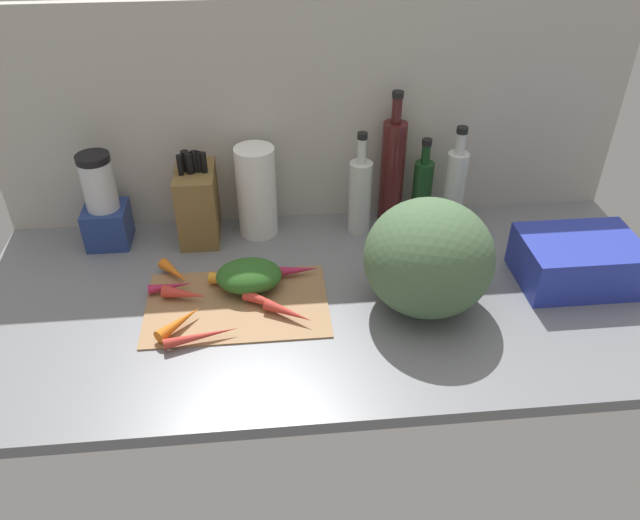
# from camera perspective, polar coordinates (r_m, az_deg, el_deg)

# --- Properties ---
(ground_plane) EXTENTS (1.70, 0.80, 0.03)m
(ground_plane) POSITION_cam_1_polar(r_m,az_deg,el_deg) (1.53, 0.74, -3.46)
(ground_plane) COLOR slate
(wall_back) EXTENTS (1.70, 0.03, 0.60)m
(wall_back) POSITION_cam_1_polar(r_m,az_deg,el_deg) (1.71, -0.59, 13.08)
(wall_back) COLOR #BCB7AD
(wall_back) RESTS_ON ground_plane
(cutting_board) EXTENTS (0.43, 0.27, 0.01)m
(cutting_board) POSITION_cam_1_polar(r_m,az_deg,el_deg) (1.50, -7.57, -3.99)
(cutting_board) COLOR #997047
(cutting_board) RESTS_ON ground_plane
(carrot_0) EXTENTS (0.09, 0.10, 0.03)m
(carrot_0) POSITION_cam_1_polar(r_m,az_deg,el_deg) (1.60, -13.13, -1.09)
(carrot_0) COLOR orange
(carrot_0) RESTS_ON cutting_board
(carrot_1) EXTENTS (0.11, 0.03, 0.03)m
(carrot_1) POSITION_cam_1_polar(r_m,az_deg,el_deg) (1.56, -2.10, -0.92)
(carrot_1) COLOR #B2264C
(carrot_1) RESTS_ON cutting_board
(carrot_2) EXTENTS (0.14, 0.07, 0.03)m
(carrot_2) POSITION_cam_1_polar(r_m,az_deg,el_deg) (1.54, -7.56, -1.92)
(carrot_2) COLOR orange
(carrot_2) RESTS_ON cutting_board
(carrot_3) EXTENTS (0.12, 0.09, 0.03)m
(carrot_3) POSITION_cam_1_polar(r_m,az_deg,el_deg) (1.44, -2.89, -4.79)
(carrot_3) COLOR red
(carrot_3) RESTS_ON cutting_board
(carrot_4) EXTENTS (0.12, 0.09, 0.03)m
(carrot_4) POSITION_cam_1_polar(r_m,az_deg,el_deg) (1.47, -4.85, -3.88)
(carrot_4) COLOR red
(carrot_4) RESTS_ON cutting_board
(carrot_5) EXTENTS (0.13, 0.06, 0.02)m
(carrot_5) POSITION_cam_1_polar(r_m,az_deg,el_deg) (1.57, -6.08, -0.98)
(carrot_5) COLOR #B2264C
(carrot_5) RESTS_ON cutting_board
(carrot_6) EXTENTS (0.11, 0.06, 0.03)m
(carrot_6) POSITION_cam_1_polar(r_m,az_deg,el_deg) (1.52, -12.24, -3.09)
(carrot_6) COLOR red
(carrot_6) RESTS_ON cutting_board
(carrot_7) EXTENTS (0.11, 0.11, 0.03)m
(carrot_7) POSITION_cam_1_polar(r_m,az_deg,el_deg) (1.44, -12.71, -5.54)
(carrot_7) COLOR orange
(carrot_7) RESTS_ON cutting_board
(carrot_8) EXTENTS (0.17, 0.06, 0.02)m
(carrot_8) POSITION_cam_1_polar(r_m,az_deg,el_deg) (1.40, -10.76, -6.84)
(carrot_8) COLOR red
(carrot_8) RESTS_ON cutting_board
(carrot_9) EXTENTS (0.11, 0.04, 0.02)m
(carrot_9) POSITION_cam_1_polar(r_m,az_deg,el_deg) (1.56, -13.49, -2.36)
(carrot_9) COLOR #B2264C
(carrot_9) RESTS_ON cutting_board
(carrot_greens_pile) EXTENTS (0.16, 0.12, 0.07)m
(carrot_greens_pile) POSITION_cam_1_polar(r_m,az_deg,el_deg) (1.52, -6.50, -1.43)
(carrot_greens_pile) COLOR #2D6023
(carrot_greens_pile) RESTS_ON cutting_board
(winter_squash) EXTENTS (0.30, 0.29, 0.27)m
(winter_squash) POSITION_cam_1_polar(r_m,az_deg,el_deg) (1.43, 9.90, 0.20)
(winter_squash) COLOR #4C6B47
(winter_squash) RESTS_ON ground_plane
(knife_block) EXTENTS (0.10, 0.17, 0.26)m
(knife_block) POSITION_cam_1_polar(r_m,az_deg,el_deg) (1.71, -11.09, 5.19)
(knife_block) COLOR brown
(knife_block) RESTS_ON ground_plane
(blender_appliance) EXTENTS (0.11, 0.11, 0.26)m
(blender_appliance) POSITION_cam_1_polar(r_m,az_deg,el_deg) (1.74, -19.15, 4.64)
(blender_appliance) COLOR navy
(blender_appliance) RESTS_ON ground_plane
(paper_towel_roll) EXTENTS (0.11, 0.11, 0.25)m
(paper_towel_roll) POSITION_cam_1_polar(r_m,az_deg,el_deg) (1.69, -5.82, 6.23)
(paper_towel_roll) COLOR white
(paper_towel_roll) RESTS_ON ground_plane
(bottle_0) EXTENTS (0.06, 0.06, 0.29)m
(bottle_0) POSITION_cam_1_polar(r_m,az_deg,el_deg) (1.70, 3.67, 5.95)
(bottle_0) COLOR silver
(bottle_0) RESTS_ON ground_plane
(bottle_1) EXTENTS (0.07, 0.07, 0.38)m
(bottle_1) POSITION_cam_1_polar(r_m,az_deg,el_deg) (1.74, 6.62, 8.11)
(bottle_1) COLOR #471919
(bottle_1) RESTS_ON ground_plane
(bottle_2) EXTENTS (0.05, 0.05, 0.25)m
(bottle_2) POSITION_cam_1_polar(r_m,az_deg,el_deg) (1.77, 9.30, 6.37)
(bottle_2) COLOR #19421E
(bottle_2) RESTS_ON ground_plane
(bottle_3) EXTENTS (0.06, 0.06, 0.30)m
(bottle_3) POSITION_cam_1_polar(r_m,az_deg,el_deg) (1.75, 12.16, 6.46)
(bottle_3) COLOR silver
(bottle_3) RESTS_ON ground_plane
(dish_rack) EXTENTS (0.28, 0.20, 0.12)m
(dish_rack) POSITION_cam_1_polar(r_m,az_deg,el_deg) (1.66, 22.45, -0.08)
(dish_rack) COLOR #2838AD
(dish_rack) RESTS_ON ground_plane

